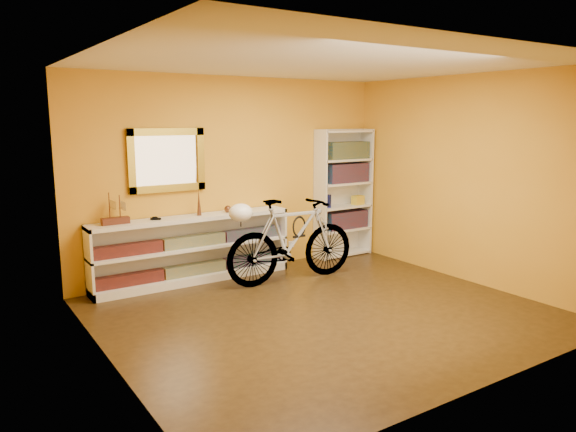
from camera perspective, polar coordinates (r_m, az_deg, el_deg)
floor at (r=5.94m, az=3.77°, el=-10.12°), size 4.50×4.00×0.01m
ceiling at (r=5.60m, az=4.09°, el=15.81°), size 4.50×4.00×0.01m
back_wall at (r=7.31m, az=-5.64°, el=4.22°), size 4.50×0.01×2.60m
left_wall at (r=4.63m, az=-18.90°, el=0.26°), size 0.01×4.00×2.60m
right_wall at (r=7.20m, az=18.40°, el=3.66°), size 0.01×4.00×2.60m
gilt_mirror at (r=6.86m, az=-12.60°, el=5.74°), size 0.98×0.06×0.78m
wall_socket at (r=7.92m, az=0.34°, el=-2.97°), size 0.09×0.02×0.09m
console_unit at (r=6.99m, az=-9.88°, el=-3.44°), size 2.60×0.35×0.85m
cd_row_lower at (r=7.03m, az=-9.76°, el=-5.49°), size 2.50×0.13×0.14m
cd_row_upper at (r=6.95m, az=-9.85°, el=-2.59°), size 2.50×0.13×0.14m
model_ship at (r=6.56m, az=-17.74°, el=0.78°), size 0.32×0.12×0.37m
toy_car at (r=6.73m, az=-13.72°, el=-0.40°), size 0.00×0.00×0.00m
bronze_ornament at (r=6.91m, az=-9.34°, el=1.42°), size 0.06×0.06×0.33m
decorative_orb at (r=7.10m, az=-6.34°, el=0.74°), size 0.09×0.09×0.09m
bookcase at (r=8.17m, az=5.86°, el=2.38°), size 0.90×0.30×1.90m
book_row_a at (r=8.27m, az=6.08°, el=-0.38°), size 0.70×0.22×0.26m
book_row_b at (r=8.17m, az=6.17°, el=4.52°), size 0.70×0.22×0.28m
book_row_c at (r=8.14m, az=6.22°, el=6.87°), size 0.70×0.22×0.25m
travel_mug at (r=7.98m, az=4.25°, el=1.58°), size 0.09×0.09×0.19m
red_tin at (r=8.01m, az=4.68°, el=6.52°), size 0.13×0.13×0.16m
yellow_bag at (r=8.32m, az=7.36°, el=1.67°), size 0.19×0.14×0.14m
bicycle at (r=6.88m, az=0.40°, el=-2.53°), size 0.61×1.86×1.08m
helmet at (r=6.49m, az=-4.99°, el=0.35°), size 0.29×0.28×0.22m
u_lock at (r=6.90m, az=1.18°, el=-1.12°), size 0.20×0.02×0.20m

